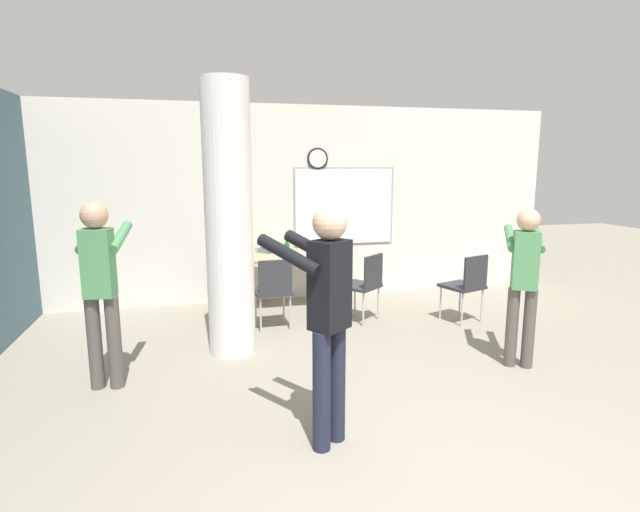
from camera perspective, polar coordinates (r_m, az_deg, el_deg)
name	(u,v)px	position (r m, az deg, el deg)	size (l,w,h in m)	color
wall_back	(295,204)	(7.32, -2.91, 5.97)	(8.00, 0.15, 2.80)	silver
support_pillar	(229,221)	(5.18, -10.37, 3.98)	(0.48, 0.48, 2.80)	white
folding_table	(282,260)	(6.89, -4.34, -0.41)	(1.70, 0.65, 0.73)	tan
bottle_on_table	(287,249)	(6.93, -3.81, 0.86)	(0.08, 0.08, 0.24)	#1E6B2D
chair_table_left	(273,288)	(6.02, -5.35, -3.61)	(0.46, 0.46, 0.87)	#2D2D33
chair_mid_room	(467,283)	(6.50, 16.41, -2.94)	(0.56, 0.56, 0.87)	#2D2D33
chair_table_right	(364,282)	(6.30, 5.06, -2.98)	(0.62, 0.62, 0.87)	#2D2D33
person_playing_front	(326,308)	(3.42, 0.73, -5.93)	(0.62, 0.68, 1.70)	#1E2338
person_playing_side	(524,275)	(5.18, 22.27, -2.02)	(0.53, 0.65, 1.56)	#514C47
person_watching_back	(101,281)	(4.72, -23.79, -2.58)	(0.42, 0.63, 1.66)	#514C47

